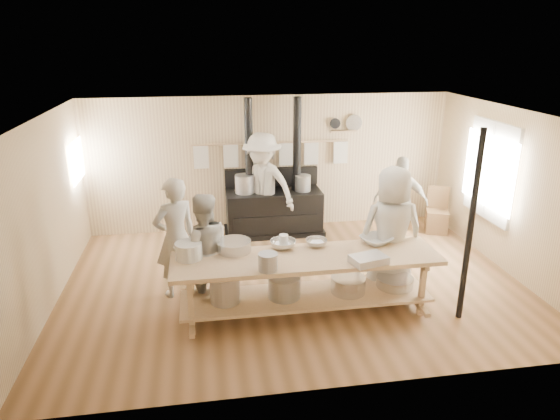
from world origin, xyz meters
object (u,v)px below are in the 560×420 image
(stove, at_px, (273,207))
(prep_table, at_px, (305,279))
(cook_center, at_px, (391,231))
(cook_by_window, at_px, (263,186))
(cook_right, at_px, (400,201))
(cook_far_left, at_px, (176,238))
(cook_left, at_px, (203,251))
(roasting_pan, at_px, (369,260))
(chair, at_px, (437,219))

(stove, xyz_separation_m, prep_table, (-0.00, -3.02, -0.00))
(cook_center, distance_m, cook_by_window, 2.90)
(cook_center, relative_size, cook_right, 1.17)
(cook_far_left, distance_m, cook_right, 4.14)
(cook_center, height_order, cook_right, cook_center)
(cook_left, bearing_deg, cook_by_window, -122.41)
(stove, distance_m, prep_table, 3.02)
(cook_far_left, height_order, cook_right, cook_far_left)
(cook_center, xyz_separation_m, roasting_pan, (-0.59, -0.75, -0.06))
(cook_left, bearing_deg, cook_far_left, -50.59)
(cook_center, distance_m, roasting_pan, 0.95)
(cook_left, height_order, cook_right, cook_left)
(prep_table, xyz_separation_m, cook_far_left, (-1.74, 0.83, 0.38))
(cook_left, height_order, roasting_pan, cook_left)
(stove, relative_size, chair, 2.96)
(cook_center, relative_size, roasting_pan, 4.24)
(prep_table, height_order, cook_left, cook_left)
(cook_far_left, xyz_separation_m, cook_right, (3.93, 1.30, -0.08))
(prep_table, bearing_deg, cook_center, 17.19)
(stove, xyz_separation_m, cook_left, (-1.36, -2.56, 0.31))
(cook_far_left, bearing_deg, stove, -155.55)
(cook_left, bearing_deg, chair, -161.98)
(cook_by_window, bearing_deg, chair, 29.46)
(prep_table, xyz_separation_m, cook_center, (1.35, 0.42, 0.44))
(stove, relative_size, cook_far_left, 1.45)
(cook_left, distance_m, roasting_pan, 2.26)
(cook_by_window, relative_size, roasting_pan, 4.40)
(cook_right, distance_m, roasting_pan, 2.84)
(prep_table, bearing_deg, cook_left, 161.24)
(stove, distance_m, cook_center, 2.96)
(stove, relative_size, cook_left, 1.57)
(cook_far_left, height_order, cook_by_window, cook_by_window)
(stove, height_order, cook_right, stove)
(stove, distance_m, cook_left, 2.91)
(cook_left, distance_m, cook_by_window, 2.65)
(chair, bearing_deg, cook_right, -133.73)
(cook_by_window, relative_size, chair, 2.28)
(cook_far_left, distance_m, chair, 5.25)
(roasting_pan, bearing_deg, cook_right, 59.78)
(cook_left, bearing_deg, cook_center, 172.02)
(chair, bearing_deg, cook_center, -108.69)
(cook_right, bearing_deg, chair, -128.84)
(cook_far_left, height_order, cook_center, cook_center)
(cook_right, distance_m, chair, 1.21)
(stove, relative_size, cook_center, 1.35)
(cook_right, relative_size, cook_by_window, 0.82)
(cook_right, height_order, roasting_pan, cook_right)
(cook_left, height_order, chair, cook_left)
(chair, relative_size, roasting_pan, 1.93)
(stove, relative_size, cook_right, 1.58)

